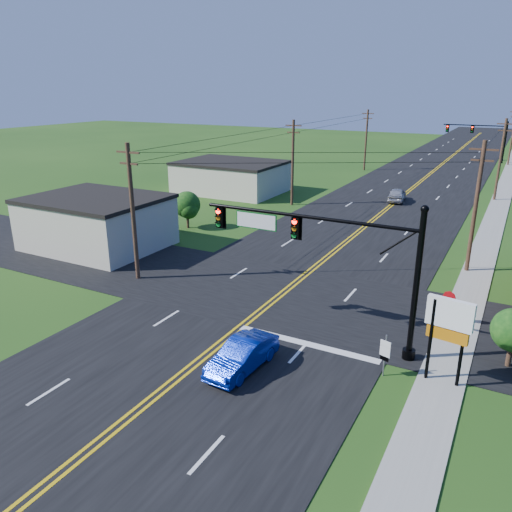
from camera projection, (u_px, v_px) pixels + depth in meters
The scene contains 20 objects.
ground at pixel (154, 394), 20.97m from camera, with size 260.00×260.00×0.00m, color #1D4212.
road_main at pixel (410, 189), 62.64m from camera, with size 16.00×220.00×0.04m, color black.
road_cross at pixel (278, 294), 30.97m from camera, with size 70.00×10.00×0.04m, color black.
sidewalk at pixel (496, 216), 49.60m from camera, with size 2.00×160.00×0.08m, color gray.
signal_mast_main at pixel (324, 250), 24.16m from camera, with size 11.30×0.60×7.48m.
signal_mast_far at pixel (478, 134), 84.20m from camera, with size 10.98×0.60×7.48m.
cream_bldg_near at pixel (97, 222), 39.59m from camera, with size 10.20×8.20×4.10m.
cream_bldg_far at pixel (231, 177), 60.56m from camera, with size 12.20×9.20×3.70m.
utility_pole_left_a at pixel (133, 210), 32.04m from camera, with size 1.80×0.28×9.00m.
utility_pole_left_b at pixel (293, 161), 52.88m from camera, with size 1.80×0.28×9.00m.
utility_pole_left_c at pixel (366, 139), 75.38m from camera, with size 1.80×0.28×9.00m.
utility_pole_right_a at pixel (476, 205), 33.40m from camera, with size 1.80×0.28×9.00m.
utility_pole_right_b at pixel (501, 158), 55.07m from camera, with size 1.80×0.28×9.00m.
utility_pole_right_c at pixel (512, 136), 80.07m from camera, with size 1.80×0.28×9.00m.
tree_left at pixel (187, 205), 44.88m from camera, with size 2.40×2.40×3.37m.
blue_car at pixel (242, 356), 22.59m from camera, with size 1.47×4.23×1.39m, color #071E99.
distant_car at pixel (397, 195), 55.68m from camera, with size 1.77×4.40×1.50m, color #ADACB1.
route_sign at pixel (385, 352), 21.94m from camera, with size 0.49×0.17×2.02m.
stop_sign at pixel (449, 301), 26.60m from camera, with size 0.70×0.15×1.99m.
pylon_sign at pixel (449, 323), 20.85m from camera, with size 1.95×0.56×3.97m.
Camera 1 is at (12.29, -13.79, 12.29)m, focal length 35.00 mm.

